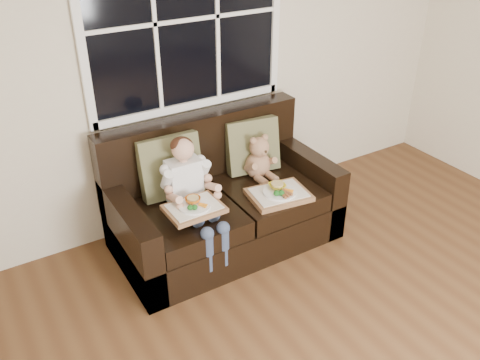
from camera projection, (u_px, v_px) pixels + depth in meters
window_back at (186, 20)px, 3.67m from camera, size 1.62×0.04×1.37m
loveseat at (221, 205)px, 4.00m from camera, size 1.70×0.92×0.96m
pillow_left at (170, 166)px, 3.77m from camera, size 0.47×0.23×0.48m
pillow_right at (252, 146)px, 4.11m from camera, size 0.46×0.26×0.45m
child at (190, 187)px, 3.61m from camera, size 0.36×0.59×0.81m
teddy_bear at (259, 160)px, 4.04m from camera, size 0.22×0.28×0.37m
tray_left at (194, 207)px, 3.49m from camera, size 0.39×0.30×0.09m
tray_right at (279, 194)px, 3.82m from camera, size 0.48×0.39×0.10m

